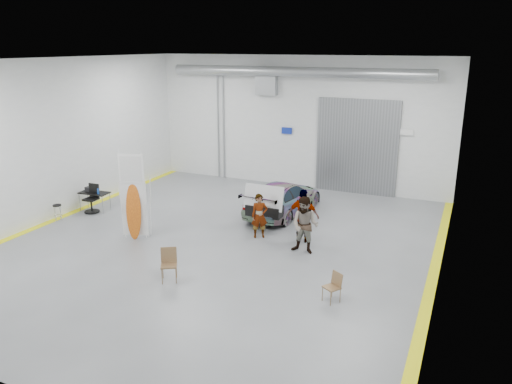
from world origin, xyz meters
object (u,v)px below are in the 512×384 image
at_px(folding_chair_near, 169,271).
at_px(folding_chair_far, 331,293).
at_px(person_c, 303,216).
at_px(office_chair, 92,200).
at_px(sedan_car, 283,198).
at_px(surfboard_display, 131,203).
at_px(shop_stool, 58,213).
at_px(person_a, 260,216).
at_px(work_table, 93,192).
at_px(person_b, 305,225).

distance_m(folding_chair_near, folding_chair_far, 4.57).
xyz_separation_m(person_c, office_chair, (-8.68, -0.43, -0.43)).
height_order(sedan_car, folding_chair_far, sedan_car).
height_order(sedan_car, office_chair, sedan_car).
relative_size(surfboard_display, shop_stool, 4.93).
relative_size(person_a, shop_stool, 2.43).
bearing_deg(surfboard_display, person_a, 6.86).
bearing_deg(surfboard_display, office_chair, 134.64).
distance_m(person_a, office_chair, 7.19).
bearing_deg(folding_chair_far, work_table, -163.65).
distance_m(folding_chair_far, shop_stool, 11.33).
height_order(folding_chair_near, work_table, work_table).
bearing_deg(office_chair, folding_chair_near, -32.75).
distance_m(person_b, person_c, 0.95).
distance_m(person_a, folding_chair_far, 4.92).
height_order(person_b, folding_chair_far, person_b).
bearing_deg(person_a, person_c, -21.24).
relative_size(person_c, surfboard_display, 0.58).
relative_size(shop_stool, office_chair, 0.57).
bearing_deg(person_b, sedan_car, 122.19).
height_order(folding_chair_far, shop_stool, folding_chair_far).
xyz_separation_m(person_c, folding_chair_near, (-2.51, -4.33, -0.63)).
xyz_separation_m(shop_stool, work_table, (0.37, 1.57, 0.44)).
bearing_deg(sedan_car, person_b, 126.64).
height_order(person_a, surfboard_display, surfboard_display).
xyz_separation_m(person_b, work_table, (-9.15, 0.66, -0.18)).
relative_size(person_c, shop_stool, 2.87).
bearing_deg(folding_chair_near, work_table, 115.91).
relative_size(sedan_car, office_chair, 3.91).
relative_size(folding_chair_far, work_table, 0.64).
xyz_separation_m(person_a, folding_chair_near, (-1.01, -4.09, -0.49)).
xyz_separation_m(surfboard_display, folding_chair_near, (2.95, -2.25, -0.99)).
xyz_separation_m(person_b, shop_stool, (-9.52, -0.92, -0.61)).
xyz_separation_m(person_a, shop_stool, (-7.66, -1.56, -0.46)).
bearing_deg(work_table, person_a, -0.13).
bearing_deg(surfboard_display, work_table, 132.62).
height_order(person_a, shop_stool, person_a).
height_order(person_a, person_c, person_c).
xyz_separation_m(folding_chair_near, shop_stool, (-6.66, 2.54, 0.02)).
relative_size(sedan_car, surfboard_display, 1.38).
distance_m(person_b, office_chair, 9.06).
xyz_separation_m(folding_chair_far, work_table, (-10.81, 3.42, 0.51)).
bearing_deg(folding_chair_far, folding_chair_near, -137.41).
bearing_deg(office_chair, sedan_car, 22.16).
xyz_separation_m(person_a, surfboard_display, (-3.95, -1.85, 0.50)).
distance_m(folding_chair_near, work_table, 7.53).
relative_size(sedan_car, person_c, 2.38).
height_order(person_a, folding_chair_near, person_a).
xyz_separation_m(folding_chair_near, folding_chair_far, (4.52, 0.69, -0.05)).
bearing_deg(office_chair, folding_chair_far, -17.17).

